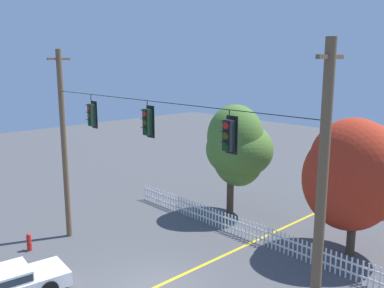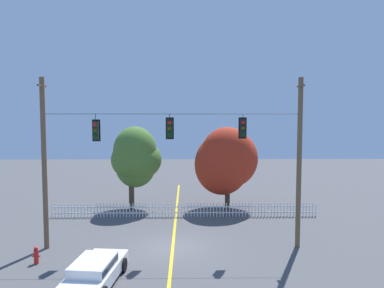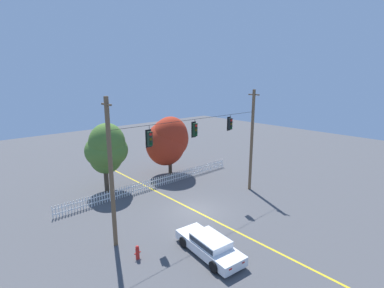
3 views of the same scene
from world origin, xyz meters
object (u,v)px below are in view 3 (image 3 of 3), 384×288
autumn_maple_near_fence (107,150)px  fire_hydrant (137,252)px  traffic_signal_northbound_primary (150,139)px  traffic_signal_eastbound_side (230,124)px  traffic_signal_northbound_secondary (195,130)px  autumn_maple_mid (168,140)px  parked_car (209,245)px

autumn_maple_near_fence → fire_hydrant: bearing=-108.1°
traffic_signal_northbound_primary → traffic_signal_eastbound_side: same height
traffic_signal_northbound_primary → traffic_signal_northbound_secondary: size_ratio=1.08×
traffic_signal_northbound_primary → autumn_maple_mid: bearing=47.1°
traffic_signal_eastbound_side → traffic_signal_northbound_secondary: bearing=180.0°
autumn_maple_near_fence → parked_car: 13.31m
traffic_signal_eastbound_side → autumn_maple_near_fence: size_ratio=0.21×
traffic_signal_northbound_secondary → fire_hydrant: 9.00m
traffic_signal_northbound_secondary → fire_hydrant: (-6.35, -2.12, -6.01)m
traffic_signal_eastbound_side → parked_car: (-6.84, -4.54, -5.83)m
traffic_signal_northbound_secondary → traffic_signal_eastbound_side: same height
autumn_maple_mid → traffic_signal_northbound_secondary: bearing=-114.9°
fire_hydrant → autumn_maple_near_fence: bearing=71.9°
traffic_signal_eastbound_side → fire_hydrant: size_ratio=1.57×
traffic_signal_eastbound_side → autumn_maple_near_fence: bearing=129.0°
autumn_maple_near_fence → parked_car: size_ratio=1.30×
traffic_signal_eastbound_side → parked_car: size_ratio=0.27×
traffic_signal_northbound_secondary → parked_car: bearing=-123.3°
autumn_maple_mid → autumn_maple_near_fence: bearing=179.7°
autumn_maple_mid → fire_hydrant: bearing=-134.3°
traffic_signal_northbound_secondary → autumn_maple_mid: bearing=65.1°
fire_hydrant → traffic_signal_northbound_secondary: bearing=18.5°
traffic_signal_northbound_primary → autumn_maple_mid: size_ratio=0.23×
autumn_maple_near_fence → traffic_signal_eastbound_side: bearing=-51.0°
traffic_signal_northbound_secondary → traffic_signal_eastbound_side: 3.86m
traffic_signal_northbound_primary → autumn_maple_near_fence: size_ratio=0.23×
parked_car → traffic_signal_eastbound_side: bearing=33.6°
traffic_signal_northbound_secondary → traffic_signal_eastbound_side: (3.86, -0.00, 0.01)m
traffic_signal_northbound_secondary → autumn_maple_near_fence: (-2.91, 8.37, -2.56)m
traffic_signal_northbound_primary → autumn_maple_near_fence: bearing=83.4°
traffic_signal_northbound_primary → traffic_signal_northbound_secondary: bearing=0.0°
fire_hydrant → traffic_signal_eastbound_side: bearing=11.8°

